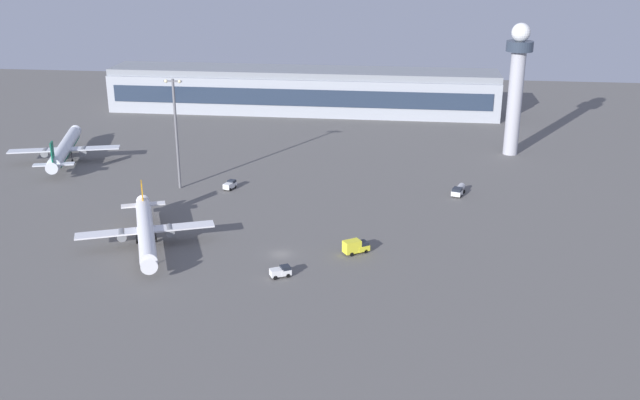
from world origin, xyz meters
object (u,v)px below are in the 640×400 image
Objects in this scene: airplane_near_gate at (64,149)px; fuel_truck at (458,190)px; maintenance_van at (281,271)px; catering_truck at (355,246)px; cargo_loader at (230,185)px; airplane_mid_apron at (146,230)px; control_tower at (517,80)px; apron_light_east at (176,128)px.

fuel_truck is (115.97, -16.27, -2.67)m from airplane_near_gate.
fuel_truck reaches higher than maintenance_van.
catering_truck reaches higher than fuel_truck.
fuel_truck is 1.11× the size of catering_truck.
fuel_truck is at bearing 20.20° from cargo_loader.
airplane_near_gate is 58.39m from cargo_loader.
catering_truck is at bearing 105.36° from maintenance_van.
airplane_mid_apron is 74.25m from airplane_near_gate.
maintenance_van is (-56.29, -94.30, -21.93)m from control_tower.
airplane_near_gate is 117.13m from fuel_truck.
airplane_mid_apron is at bearing -138.17° from maintenance_van.
control_tower is 0.98× the size of airplane_near_gate.
fuel_truck is (-18.21, -40.70, -21.74)m from control_tower.
fuel_truck reaches higher than cargo_loader.
airplane_mid_apron is at bearing -83.52° from apron_light_east.
airplane_mid_apron is 41.03m from apron_light_east.
apron_light_east is at bearing -160.12° from catering_truck.
maintenance_van is 1.01× the size of cargo_loader.
cargo_loader is at bearing -169.68° from catering_truck.
control_tower is 1.09× the size of airplane_mid_apron.
fuel_truck is 46.99m from catering_truck.
maintenance_van is (31.91, -11.57, -2.56)m from airplane_mid_apron.
fuel_truck is at bearing 115.32° from catering_truck.
apron_light_east is at bearing -105.09° from airplane_mid_apron.
apron_light_east is at bearing -154.55° from control_tower.
airplane_near_gate is at bearing 10.41° from fuel_truck.
control_tower reaches higher than maintenance_van.
apron_light_east is at bearing 20.98° from fuel_truck.
catering_truck is at bearing -28.08° from cargo_loader.
airplane_near_gate is 1.38× the size of apron_light_east.
fuel_truck is 76.02m from apron_light_east.
airplane_mid_apron is 1.25× the size of apron_light_east.
control_tower reaches higher than airplane_mid_apron.
maintenance_van is 0.76× the size of catering_truck.
apron_light_east is at bearing -172.40° from maintenance_van.
airplane_mid_apron is 81.68m from fuel_truck.
airplane_near_gate reaches higher than maintenance_van.
maintenance_van is 55.89m from cargo_loader.
control_tower reaches higher than cargo_loader.
catering_truck is at bearing 77.49° from fuel_truck.
cargo_loader is (9.23, 39.51, -2.56)m from airplane_mid_apron.
airplane_near_gate reaches higher than catering_truck.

